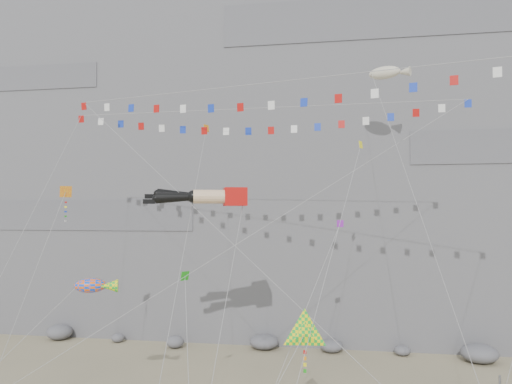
% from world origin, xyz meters
% --- Properties ---
extents(cliff, '(80.00, 28.00, 50.00)m').
position_xyz_m(cliff, '(0.00, 32.00, 25.00)').
color(cliff, slate).
rests_on(cliff, ground).
extents(talus_boulders, '(60.00, 3.00, 1.20)m').
position_xyz_m(talus_boulders, '(0.00, 17.00, 0.60)').
color(talus_boulders, slate).
rests_on(talus_boulders, ground).
extents(legs_kite, '(6.85, 13.06, 17.76)m').
position_xyz_m(legs_kite, '(-1.78, 3.90, 13.28)').
color(legs_kite, '#B40E0B').
rests_on(legs_kite, ground).
extents(flag_banner_upper, '(30.66, 12.83, 28.45)m').
position_xyz_m(flag_banner_upper, '(1.07, 7.76, 19.84)').
color(flag_banner_upper, '#B40E0B').
rests_on(flag_banner_upper, ground).
extents(flag_banner_lower, '(31.54, 9.96, 23.44)m').
position_xyz_m(flag_banner_lower, '(3.64, 3.05, 20.50)').
color(flag_banner_lower, '#B40E0B').
rests_on(flag_banner_lower, ground).
extents(harlequin_kite, '(2.42, 7.35, 15.13)m').
position_xyz_m(harlequin_kite, '(-11.19, 2.76, 13.57)').
color(harlequin_kite, red).
rests_on(harlequin_kite, ground).
extents(fish_windsock, '(9.03, 5.84, 11.65)m').
position_xyz_m(fish_windsock, '(-8.17, 0.57, 7.81)').
color(fish_windsock, '#FF5B0D').
rests_on(fish_windsock, ground).
extents(delta_kite, '(4.90, 7.55, 9.93)m').
position_xyz_m(delta_kite, '(4.99, -1.76, 6.01)').
color(delta_kite, yellow).
rests_on(delta_kite, ground).
extents(blimp_windsock, '(6.12, 16.74, 28.24)m').
position_xyz_m(blimp_windsock, '(10.39, 12.40, 23.25)').
color(blimp_windsock, beige).
rests_on(blimp_windsock, ground).
extents(small_kite_a, '(2.31, 17.38, 25.21)m').
position_xyz_m(small_kite_a, '(-3.42, 9.48, 18.50)').
color(small_kite_a, orange).
rests_on(small_kite_a, ground).
extents(small_kite_b, '(5.28, 12.79, 17.40)m').
position_xyz_m(small_kite_b, '(6.72, 6.39, 11.24)').
color(small_kite_b, purple).
rests_on(small_kite_b, ground).
extents(small_kite_c, '(3.43, 8.01, 11.51)m').
position_xyz_m(small_kite_c, '(-2.24, 0.77, 8.41)').
color(small_kite_c, '#1B9917').
rests_on(small_kite_c, ground).
extents(small_kite_d, '(5.25, 14.88, 22.58)m').
position_xyz_m(small_kite_d, '(8.16, 6.74, 16.52)').
color(small_kite_d, '#FFF115').
rests_on(small_kite_d, ground).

